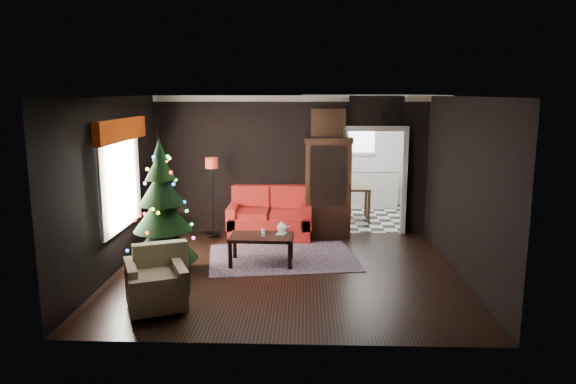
{
  "coord_description": "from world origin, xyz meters",
  "views": [
    {
      "loc": [
        0.33,
        -8.18,
        2.86
      ],
      "look_at": [
        0.0,
        0.9,
        1.15
      ],
      "focal_mm": 33.1,
      "sensor_mm": 36.0,
      "label": 1
    }
  ],
  "objects_px": {
    "curio_cabinet": "(328,189)",
    "christmas_tree": "(162,209)",
    "armchair": "(155,278)",
    "floor_lamp": "(212,197)",
    "teapot": "(282,228)",
    "wall_clock": "(389,117)",
    "loveseat": "(270,213)",
    "kitchen_table": "(354,203)",
    "coffee_table": "(262,249)"
  },
  "relations": [
    {
      "from": "armchair",
      "to": "kitchen_table",
      "type": "relative_size",
      "value": 1.05
    },
    {
      "from": "loveseat",
      "to": "coffee_table",
      "type": "distance_m",
      "value": 1.66
    },
    {
      "from": "floor_lamp",
      "to": "teapot",
      "type": "xyz_separation_m",
      "value": [
        1.44,
        -1.4,
        -0.25
      ]
    },
    {
      "from": "curio_cabinet",
      "to": "teapot",
      "type": "height_order",
      "value": "curio_cabinet"
    },
    {
      "from": "loveseat",
      "to": "teapot",
      "type": "xyz_separation_m",
      "value": [
        0.3,
        -1.44,
        0.08
      ]
    },
    {
      "from": "loveseat",
      "to": "floor_lamp",
      "type": "height_order",
      "value": "floor_lamp"
    },
    {
      "from": "floor_lamp",
      "to": "curio_cabinet",
      "type": "bearing_deg",
      "value": 6.59
    },
    {
      "from": "loveseat",
      "to": "curio_cabinet",
      "type": "distance_m",
      "value": 1.25
    },
    {
      "from": "loveseat",
      "to": "kitchen_table",
      "type": "height_order",
      "value": "loveseat"
    },
    {
      "from": "loveseat",
      "to": "christmas_tree",
      "type": "xyz_separation_m",
      "value": [
        -1.56,
        -2.14,
        0.55
      ]
    },
    {
      "from": "coffee_table",
      "to": "teapot",
      "type": "relative_size",
      "value": 5.43
    },
    {
      "from": "christmas_tree",
      "to": "armchair",
      "type": "height_order",
      "value": "christmas_tree"
    },
    {
      "from": "armchair",
      "to": "teapot",
      "type": "bearing_deg",
      "value": 31.2
    },
    {
      "from": "loveseat",
      "to": "curio_cabinet",
      "type": "bearing_deg",
      "value": 10.83
    },
    {
      "from": "floor_lamp",
      "to": "armchair",
      "type": "xyz_separation_m",
      "value": [
        -0.13,
        -3.6,
        -0.37
      ]
    },
    {
      "from": "loveseat",
      "to": "christmas_tree",
      "type": "relative_size",
      "value": 0.82
    },
    {
      "from": "christmas_tree",
      "to": "teapot",
      "type": "xyz_separation_m",
      "value": [
        1.86,
        0.7,
        -0.47
      ]
    },
    {
      "from": "wall_clock",
      "to": "armchair",
      "type": "bearing_deg",
      "value": -131.76
    },
    {
      "from": "curio_cabinet",
      "to": "christmas_tree",
      "type": "distance_m",
      "value": 3.59
    },
    {
      "from": "coffee_table",
      "to": "curio_cabinet",
      "type": "bearing_deg",
      "value": 57.6
    },
    {
      "from": "armchair",
      "to": "kitchen_table",
      "type": "distance_m",
      "value": 6.12
    },
    {
      "from": "christmas_tree",
      "to": "wall_clock",
      "type": "xyz_separation_m",
      "value": [
        3.91,
        2.54,
        1.33
      ]
    },
    {
      "from": "christmas_tree",
      "to": "kitchen_table",
      "type": "bearing_deg",
      "value": 48.46
    },
    {
      "from": "curio_cabinet",
      "to": "christmas_tree",
      "type": "height_order",
      "value": "christmas_tree"
    },
    {
      "from": "floor_lamp",
      "to": "coffee_table",
      "type": "bearing_deg",
      "value": -55.27
    },
    {
      "from": "wall_clock",
      "to": "kitchen_table",
      "type": "relative_size",
      "value": 0.43
    },
    {
      "from": "christmas_tree",
      "to": "wall_clock",
      "type": "distance_m",
      "value": 4.85
    },
    {
      "from": "wall_clock",
      "to": "coffee_table",
      "type": "bearing_deg",
      "value": -139.42
    },
    {
      "from": "christmas_tree",
      "to": "kitchen_table",
      "type": "xyz_separation_m",
      "value": [
        3.36,
        3.79,
        -0.67
      ]
    },
    {
      "from": "coffee_table",
      "to": "teapot",
      "type": "xyz_separation_m",
      "value": [
        0.33,
        0.2,
        0.33
      ]
    },
    {
      "from": "floor_lamp",
      "to": "christmas_tree",
      "type": "height_order",
      "value": "christmas_tree"
    },
    {
      "from": "teapot",
      "to": "wall_clock",
      "type": "height_order",
      "value": "wall_clock"
    },
    {
      "from": "kitchen_table",
      "to": "teapot",
      "type": "bearing_deg",
      "value": -115.83
    },
    {
      "from": "loveseat",
      "to": "curio_cabinet",
      "type": "xyz_separation_m",
      "value": [
        1.15,
        0.22,
        0.45
      ]
    },
    {
      "from": "loveseat",
      "to": "wall_clock",
      "type": "bearing_deg",
      "value": 9.66
    },
    {
      "from": "wall_clock",
      "to": "kitchen_table",
      "type": "bearing_deg",
      "value": 113.75
    },
    {
      "from": "floor_lamp",
      "to": "coffee_table",
      "type": "distance_m",
      "value": 2.02
    },
    {
      "from": "armchair",
      "to": "christmas_tree",
      "type": "bearing_deg",
      "value": 77.7
    },
    {
      "from": "loveseat",
      "to": "floor_lamp",
      "type": "xyz_separation_m",
      "value": [
        -1.13,
        -0.04,
        0.33
      ]
    },
    {
      "from": "loveseat",
      "to": "curio_cabinet",
      "type": "height_order",
      "value": "curio_cabinet"
    },
    {
      "from": "floor_lamp",
      "to": "teapot",
      "type": "relative_size",
      "value": 7.95
    },
    {
      "from": "floor_lamp",
      "to": "armchair",
      "type": "distance_m",
      "value": 3.62
    },
    {
      "from": "kitchen_table",
      "to": "wall_clock",
      "type": "bearing_deg",
      "value": -66.25
    },
    {
      "from": "wall_clock",
      "to": "loveseat",
      "type": "bearing_deg",
      "value": -170.34
    },
    {
      "from": "loveseat",
      "to": "wall_clock",
      "type": "xyz_separation_m",
      "value": [
        2.35,
        0.4,
        1.88
      ]
    },
    {
      "from": "armchair",
      "to": "floor_lamp",
      "type": "bearing_deg",
      "value": 64.55
    },
    {
      "from": "floor_lamp",
      "to": "wall_clock",
      "type": "distance_m",
      "value": 3.84
    },
    {
      "from": "curio_cabinet",
      "to": "wall_clock",
      "type": "distance_m",
      "value": 1.88
    },
    {
      "from": "teapot",
      "to": "kitchen_table",
      "type": "relative_size",
      "value": 0.26
    },
    {
      "from": "curio_cabinet",
      "to": "kitchen_table",
      "type": "distance_m",
      "value": 1.67
    }
  ]
}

